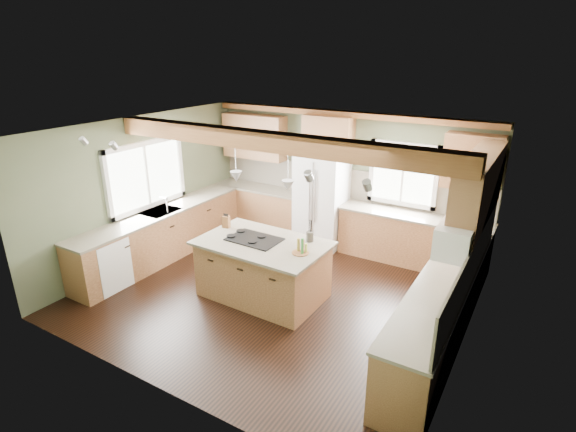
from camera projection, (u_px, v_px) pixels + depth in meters
The scene contains 37 objects.
floor at pixel (277, 293), 7.17m from camera, with size 5.60×5.60×0.00m, color black.
ceiling at pixel (275, 130), 6.26m from camera, with size 5.60×5.60×0.00m, color silver.
wall_back at pixel (345, 178), 8.72m from camera, with size 5.60×5.60×0.00m, color #4A543C.
wall_left at pixel (144, 189), 8.06m from camera, with size 5.00×5.00×0.00m, color #4A543C.
wall_right at pixel (473, 260), 5.37m from camera, with size 5.00×5.00×0.00m, color #4A543C.
ceiling_beam at pixel (269, 141), 6.18m from camera, with size 5.55×0.26×0.26m, color brown.
soffit_trim at pixel (345, 114), 8.20m from camera, with size 5.55×0.20×0.10m, color brown.
backsplash_back at pixel (344, 183), 8.74m from camera, with size 5.58×0.03×0.58m, color brown.
backsplash_right at pixel (472, 265), 5.45m from camera, with size 0.03×3.70×0.58m, color brown.
base_cab_back_left at pixel (261, 208), 9.64m from camera, with size 2.02×0.60×0.88m, color brown.
counter_back_left at pixel (260, 188), 9.48m from camera, with size 2.06×0.64×0.04m, color #463F33.
base_cab_back_right at pixel (412, 240), 8.07m from camera, with size 2.62×0.60×0.88m, color brown.
counter_back_right at pixel (414, 216), 7.91m from camera, with size 2.66×0.64×0.04m, color #463F33.
base_cab_left at pixel (163, 235), 8.26m from camera, with size 0.60×3.70×0.88m, color brown.
counter_left at pixel (161, 212), 8.09m from camera, with size 0.64×3.74×0.04m, color #463F33.
base_cab_right at pixel (440, 313), 5.85m from camera, with size 0.60×3.70×0.88m, color brown.
counter_right at pixel (445, 281), 5.69m from camera, with size 0.64×3.74×0.04m, color #463F33.
upper_cab_back_left at pixel (254, 137), 9.31m from camera, with size 1.40×0.35×0.90m, color brown.
upper_cab_over_fridge at pixel (328, 135), 8.43m from camera, with size 0.96×0.35×0.70m, color brown.
upper_cab_right at pixel (479, 187), 5.95m from camera, with size 0.35×2.20×0.90m, color brown.
upper_cab_back_corner at pixel (473, 162), 7.25m from camera, with size 0.90×0.35×0.90m, color brown.
window_left at pixel (146, 175), 8.00m from camera, with size 0.04×1.60×1.05m, color white.
window_back at pixel (403, 174), 8.06m from camera, with size 1.10×0.04×1.00m, color white.
sink at pixel (161, 212), 8.09m from camera, with size 0.50×0.65×0.03m, color #262628.
faucet at pixel (167, 206), 7.96m from camera, with size 0.02×0.02×0.28m, color #B2B2B7.
dishwasher at pixel (104, 263), 7.21m from camera, with size 0.60×0.60×0.84m, color white.
oven at pixel (410, 370), 4.82m from camera, with size 0.60×0.72×0.84m, color white.
microwave at pixel (456, 238), 5.35m from camera, with size 0.40×0.70×0.38m, color white.
pendant_left at pixel (236, 176), 6.69m from camera, with size 0.18×0.18×0.16m, color #B2B2B7.
pendant_right at pixel (288, 186), 6.23m from camera, with size 0.18×0.18×0.16m, color #B2B2B7.
refrigerator at pixel (321, 201), 8.70m from camera, with size 0.90×0.74×1.80m, color silver.
island at pixel (263, 270), 6.97m from camera, with size 1.83×1.12×0.88m, color olive.
island_top at pixel (263, 243), 6.80m from camera, with size 1.95×1.24×0.04m, color #463F33.
cooktop at pixel (254, 239), 6.87m from camera, with size 0.79×0.53×0.02m, color black.
knife_block at pixel (226, 222), 7.32m from camera, with size 0.12×0.09×0.20m, color brown.
utensil_crock at pixel (310, 236), 6.80m from camera, with size 0.12×0.12×0.16m, color #38312C.
bottle_tray at pixel (300, 246), 6.39m from camera, with size 0.25×0.25×0.23m, color brown, non-canonical shape.
Camera 1 is at (3.38, -5.29, 3.68)m, focal length 28.00 mm.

